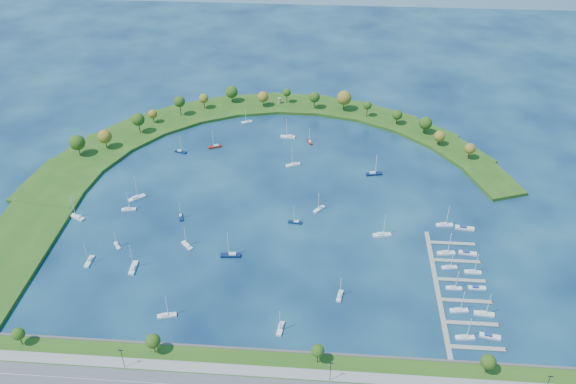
# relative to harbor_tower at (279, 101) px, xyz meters

# --- Properties ---
(ground) EXTENTS (700.00, 700.00, 0.00)m
(ground) POSITION_rel_harbor_tower_xyz_m (9.56, -116.57, -4.17)
(ground) COLOR #06143C
(ground) RESTS_ON ground
(breakwater) EXTENTS (286.74, 247.64, 2.00)m
(breakwater) POSITION_rel_harbor_tower_xyz_m (-36.77, -67.86, -3.18)
(breakwater) COLOR #214D14
(breakwater) RESTS_ON ground
(breakwater_trees) EXTENTS (244.01, 88.19, 14.62)m
(breakwater_trees) POSITION_rel_harbor_tower_xyz_m (-10.09, -32.33, 6.18)
(breakwater_trees) COLOR #382314
(breakwater_trees) RESTS_ON breakwater
(harbor_tower) EXTENTS (2.60, 2.60, 4.24)m
(harbor_tower) POSITION_rel_harbor_tower_xyz_m (0.00, 0.00, 0.00)
(harbor_tower) COLOR gray
(harbor_tower) RESTS_ON breakwater
(dock_system) EXTENTS (24.28, 82.00, 1.60)m
(dock_system) POSITION_rel_harbor_tower_xyz_m (94.86, -177.57, -3.82)
(dock_system) COLOR gray
(dock_system) RESTS_ON ground
(moored_boat_0) EXTENTS (8.52, 4.38, 12.06)m
(moored_boat_0) POSITION_rel_harbor_tower_xyz_m (-31.04, -202.94, -3.26)
(moored_boat_0) COLOR white
(moored_boat_0) RESTS_ON ground
(moored_boat_1) EXTENTS (3.41, 7.54, 10.71)m
(moored_boat_1) POSITION_rel_harbor_tower_xyz_m (43.38, -185.56, -3.30)
(moored_boat_1) COLOR white
(moored_boat_1) RESTS_ON ground
(moored_boat_2) EXTENTS (5.03, 6.23, 9.31)m
(moored_boat_2) POSITION_rel_harbor_tower_xyz_m (-67.04, -158.99, -3.33)
(moored_boat_2) COLOR white
(moored_boat_2) RESTS_ON ground
(moored_boat_3) EXTENTS (9.95, 3.51, 14.35)m
(moored_boat_3) POSITION_rel_harbor_tower_xyz_m (-9.53, -162.17, -3.19)
(moored_boat_3) COLOR #0A1B44
(moored_boat_3) RESTS_ON ground
(moored_boat_4) EXTENTS (4.24, 6.91, 9.84)m
(moored_boat_4) POSITION_rel_harbor_tower_xyz_m (23.84, -49.81, -3.32)
(moored_boat_4) COLOR maroon
(moored_boat_4) RESTS_ON ground
(moored_boat_5) EXTENTS (9.08, 8.37, 14.21)m
(moored_boat_5) POSITION_rel_harbor_tower_xyz_m (-68.84, -119.00, -3.20)
(moored_boat_5) COLOR white
(moored_boat_5) RESTS_ON ground
(moored_boat_6) EXTENTS (9.40, 6.18, 13.48)m
(moored_boat_6) POSITION_rel_harbor_tower_xyz_m (-95.35, -138.25, -3.22)
(moored_boat_6) COLOR white
(moored_boat_6) RESTS_ON ground
(moored_boat_7) EXTENTS (7.99, 3.61, 11.34)m
(moored_boat_7) POSITION_rel_harbor_tower_xyz_m (-70.22, -129.32, -3.28)
(moored_boat_7) COLOR white
(moored_boat_7) RESTS_ON ground
(moored_boat_8) EXTENTS (2.56, 8.31, 12.11)m
(moored_boat_8) POSITION_rel_harbor_tower_xyz_m (-76.62, -171.58, -3.26)
(moored_boat_8) COLOR white
(moored_boat_8) RESTS_ON ground
(moored_boat_9) EXTENTS (3.06, 7.98, 11.44)m
(moored_boat_9) POSITION_rel_harbor_tower_xyz_m (18.49, -206.50, -3.28)
(moored_boat_9) COLOR white
(moored_boat_9) RESTS_ON ground
(moored_boat_10) EXTENTS (7.40, 2.75, 10.63)m
(moored_boat_10) POSITION_rel_harbor_tower_xyz_m (20.01, -133.67, -3.30)
(moored_boat_10) COLOR #0A1B44
(moored_boat_10) RESTS_ON ground
(moored_boat_11) EXTENTS (9.60, 4.44, 13.62)m
(moored_boat_11) POSITION_rel_harbor_tower_xyz_m (64.56, -140.94, -3.22)
(moored_boat_11) COLOR white
(moored_boat_11) RESTS_ON ground
(moored_boat_12) EXTENTS (7.54, 4.91, 10.80)m
(moored_boat_12) POSITION_rel_harbor_tower_xyz_m (-19.77, -26.55, -3.30)
(moored_boat_12) COLOR white
(moored_boat_12) RESTS_ON ground
(moored_boat_13) EXTENTS (3.07, 9.49, 13.78)m
(moored_boat_13) POSITION_rel_harbor_tower_xyz_m (-54.18, -174.63, -3.21)
(moored_boat_13) COLOR white
(moored_boat_13) RESTS_ON ground
(moored_boat_14) EXTENTS (9.71, 4.55, 13.77)m
(moored_boat_14) POSITION_rel_harbor_tower_xyz_m (63.08, -84.53, -3.21)
(moored_boat_14) COLOR #0A1B44
(moored_boat_14) RESTS_ON ground
(moored_boat_15) EXTENTS (8.97, 5.88, 12.86)m
(moored_boat_15) POSITION_rel_harbor_tower_xyz_m (15.19, -78.19, -3.24)
(moored_boat_15) COLOR white
(moored_boat_15) RESTS_ON ground
(moored_boat_16) EXTENTS (4.19, 7.02, 9.97)m
(moored_boat_16) POSITION_rel_harbor_tower_xyz_m (-40.72, -133.65, -3.32)
(moored_boat_16) COLOR #0A1B44
(moored_boat_16) RESTS_ON ground
(moored_boat_17) EXTENTS (9.46, 2.87, 13.81)m
(moored_boat_17) POSITION_rel_harbor_tower_xyz_m (9.54, -44.73, -3.21)
(moored_boat_17) COLOR white
(moored_boat_17) RESTS_ON ground
(moored_boat_18) EXTENTS (7.74, 4.02, 10.96)m
(moored_boat_18) POSITION_rel_harbor_tower_xyz_m (-55.77, -68.11, -3.29)
(moored_boat_18) COLOR #0A1B44
(moored_boat_18) RESTS_ON ground
(moored_boat_19) EXTENTS (6.50, 7.09, 11.07)m
(moored_boat_19) POSITION_rel_harbor_tower_xyz_m (32.15, -121.33, -3.29)
(moored_boat_19) COLOR white
(moored_boat_19) RESTS_ON ground
(moored_boat_20) EXTENTS (8.76, 5.48, 12.50)m
(moored_boat_20) POSITION_rel_harbor_tower_xyz_m (-35.55, -60.50, -3.25)
(moored_boat_20) COLOR maroon
(moored_boat_20) RESTS_ON ground
(moored_boat_21) EXTENTS (6.99, 7.16, 11.49)m
(moored_boat_21) POSITION_rel_harbor_tower_xyz_m (-32.36, -156.46, -3.28)
(moored_boat_21) COLOR white
(moored_boat_21) RESTS_ON ground
(docked_boat_0) EXTENTS (8.13, 2.97, 11.69)m
(docked_boat_0) POSITION_rel_harbor_tower_xyz_m (95.08, -205.64, -3.28)
(docked_boat_0) COLOR white
(docked_boat_0) RESTS_ON ground
(docked_boat_1) EXTENTS (8.81, 3.74, 1.74)m
(docked_boat_1) POSITION_rel_harbor_tower_xyz_m (105.54, -204.17, -3.53)
(docked_boat_1) COLOR white
(docked_boat_1) RESTS_ON ground
(docked_boat_2) EXTENTS (8.21, 3.26, 11.74)m
(docked_boat_2) POSITION_rel_harbor_tower_xyz_m (95.08, -190.49, -3.27)
(docked_boat_2) COLOR white
(docked_boat_2) RESTS_ON ground
(docked_boat_3) EXTENTS (8.78, 3.11, 12.65)m
(docked_boat_3) POSITION_rel_harbor_tower_xyz_m (105.57, -191.74, -3.25)
(docked_boat_3) COLOR white
(docked_boat_3) RESTS_ON ground
(docked_boat_4) EXTENTS (7.25, 2.18, 10.60)m
(docked_boat_4) POSITION_rel_harbor_tower_xyz_m (95.10, -176.69, -3.30)
(docked_boat_4) COLOR white
(docked_boat_4) RESTS_ON ground
(docked_boat_5) EXTENTS (7.88, 2.28, 1.60)m
(docked_boat_5) POSITION_rel_harbor_tower_xyz_m (105.55, -175.81, -3.58)
(docked_boat_5) COLOR white
(docked_boat_5) RESTS_ON ground
(docked_boat_6) EXTENTS (7.55, 3.23, 10.75)m
(docked_boat_6) POSITION_rel_harbor_tower_xyz_m (95.10, -162.82, -3.30)
(docked_boat_6) COLOR white
(docked_boat_6) RESTS_ON ground
(docked_boat_7) EXTENTS (7.83, 2.32, 11.46)m
(docked_boat_7) POSITION_rel_harbor_tower_xyz_m (105.59, -165.35, -3.28)
(docked_boat_7) COLOR white
(docked_boat_7) RESTS_ON ground
(docked_boat_8) EXTENTS (9.02, 3.76, 12.87)m
(docked_boat_8) POSITION_rel_harbor_tower_xyz_m (95.07, -152.66, -3.24)
(docked_boat_8) COLOR white
(docked_boat_8) RESTS_ON ground
(docked_boat_9) EXTENTS (8.93, 3.56, 1.77)m
(docked_boat_9) POSITION_rel_harbor_tower_xyz_m (105.54, -151.83, -3.52)
(docked_boat_9) COLOR white
(docked_boat_9) RESTS_ON ground
(docked_boat_10) EXTENTS (8.87, 3.39, 12.72)m
(docked_boat_10) POSITION_rel_harbor_tower_xyz_m (97.47, -130.34, -3.24)
(docked_boat_10) COLOR white
(docked_boat_10) RESTS_ON ground
(docked_boat_11) EXTENTS (9.83, 3.91, 1.95)m
(docked_boat_11) POSITION_rel_harbor_tower_xyz_m (107.42, -132.15, -3.46)
(docked_boat_11) COLOR white
(docked_boat_11) RESTS_ON ground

